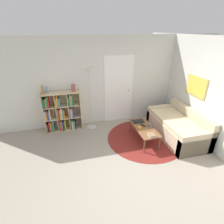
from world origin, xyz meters
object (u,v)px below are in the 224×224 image
Objects in this scene: couch at (178,127)px; laptop at (138,121)px; coffee_table at (144,129)px; floor_lamp at (89,79)px; bottle_middle at (47,90)px; bottle_left at (43,90)px; bowl at (140,128)px; cup at (150,125)px; bookshelf at (61,113)px; vase_on_shelf at (73,88)px.

couch is 1.11m from laptop.
laptop reaches higher than coffee_table.
floor_lamp is 8.47× the size of bottle_middle.
floor_lamp is 1.26m from bottle_left.
laptop is 3.12× the size of bowl.
laptop is 1.27× the size of bottle_left.
bottle_middle is (-1.13, 0.15, -0.25)m from floor_lamp.
bottle_left is 0.11m from bottle_middle.
bowl is 1.31× the size of cup.
floor_lamp is 7.16× the size of bottle_left.
cup is 3.00m from bottle_left.
bookshelf is 1.08× the size of coffee_table.
bottle_middle is at bearing 155.06° from cup.
bookshelf is at bearing 152.98° from cup.
coffee_table is at bearing -26.31° from bottle_middle.
cup is (1.41, -1.03, -1.06)m from floor_lamp.
coffee_table is at bearing -24.71° from bottle_left.
couch is 17.20× the size of bowl.
floor_lamp is 1.77m from laptop.
floor_lamp reaches higher than bookshelf.
laptop is at bearing 72.79° from bowl.
bookshelf is at bearing 171.92° from floor_lamp.
floor_lamp is 0.51m from vase_on_shelf.
bottle_left reaches higher than vase_on_shelf.
bottle_middle is 1.08× the size of vase_on_shelf.
bookshelf is 2.53m from cup.
bookshelf is 3.54× the size of laptop.
bookshelf reaches higher than couch.
bookshelf reaches higher than bowl.
bottle_left reaches higher than bookshelf.
bowl reaches higher than laptop.
vase_on_shelf is (0.80, 0.01, -0.01)m from bottle_left.
couch is 6.99× the size of bottle_left.
bottle_middle is at bearing 177.76° from vase_on_shelf.
bottle_left reaches higher than bowl.
bottle_left reaches higher than coffee_table.
vase_on_shelf is at bearing 142.35° from bowl.
bottle_left is at bearing 156.53° from cup.
couch is at bearing -21.16° from bookshelf.
cup is (0.20, -0.34, 0.03)m from laptop.
bookshelf reaches higher than coffee_table.
bowl is at bearing -28.47° from bottle_middle.
floor_lamp reaches higher than couch.
coffee_table is at bearing -34.36° from vase_on_shelf.
bowl is at bearing -166.97° from coffee_table.
bottle_left is at bearing 174.55° from floor_lamp.
coffee_table is 2.79m from bottle_middle.
bookshelf is at bearing -6.20° from bottle_middle.
floor_lamp is 2.04m from cup.
couch is at bearing -25.62° from floor_lamp.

